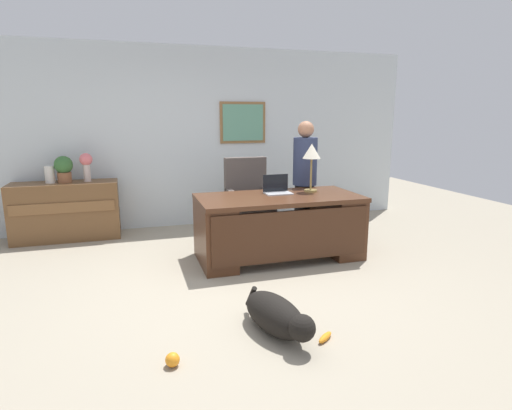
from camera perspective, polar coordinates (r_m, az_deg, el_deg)
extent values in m
plane|color=#9E937F|center=(4.32, -2.44, -10.84)|extent=(12.00, 12.00, 0.00)
cube|color=silver|center=(6.53, -8.42, 9.12)|extent=(7.00, 0.12, 2.70)
cube|color=olive|center=(6.60, -1.83, 11.27)|extent=(0.73, 0.03, 0.64)
cube|color=#5D987D|center=(6.58, -1.78, 11.26)|extent=(0.65, 0.01, 0.56)
cube|color=#4C2B19|center=(4.91, 3.17, 0.99)|extent=(1.92, 0.93, 0.05)
cube|color=#4C2B19|center=(4.79, -5.69, -4.01)|extent=(0.36, 0.87, 0.71)
cube|color=#4C2B19|center=(5.31, 11.05, -2.57)|extent=(0.36, 0.87, 0.71)
cube|color=#412415|center=(4.59, 5.00, -4.24)|extent=(1.82, 0.04, 0.57)
cube|color=brown|center=(6.29, -24.66, -0.75)|extent=(1.39, 0.48, 0.80)
cube|color=brown|center=(6.03, -25.03, -0.37)|extent=(1.29, 0.02, 0.14)
cube|color=#564C47|center=(5.81, -0.82, -0.91)|extent=(0.60, 0.58, 0.18)
cylinder|color=black|center=(5.86, -0.82, -3.10)|extent=(0.10, 0.10, 0.28)
cylinder|color=black|center=(5.89, -0.81, -4.18)|extent=(0.52, 0.52, 0.05)
cube|color=#564C47|center=(5.95, -1.48, 3.47)|extent=(0.60, 0.12, 0.65)
cube|color=#564C47|center=(5.70, -3.34, 0.87)|extent=(0.08, 0.50, 0.22)
cube|color=#564C47|center=(5.84, 1.62, 1.17)|extent=(0.08, 0.50, 0.22)
cylinder|color=#262323|center=(5.71, 6.59, -1.04)|extent=(0.26, 0.26, 0.78)
cylinder|color=navy|center=(5.59, 6.77, 5.98)|extent=(0.32, 0.32, 0.63)
sphere|color=#B07657|center=(5.56, 6.88, 10.30)|extent=(0.21, 0.21, 0.21)
ellipsoid|color=black|center=(3.39, 2.55, -14.80)|extent=(0.48, 0.75, 0.30)
sphere|color=black|center=(3.13, 6.36, -16.49)|extent=(0.20, 0.20, 0.20)
cylinder|color=black|center=(3.64, -0.67, -12.45)|extent=(0.08, 0.15, 0.21)
cube|color=#B2B5BA|center=(5.01, 3.08, 1.61)|extent=(0.32, 0.22, 0.01)
cube|color=black|center=(5.09, 2.69, 3.06)|extent=(0.32, 0.01, 0.21)
cylinder|color=#9E8447|center=(5.21, 7.52, 1.98)|extent=(0.16, 0.16, 0.02)
cylinder|color=#9E8447|center=(5.18, 7.58, 4.23)|extent=(0.02, 0.02, 0.39)
cone|color=silver|center=(5.14, 7.67, 7.37)|extent=(0.22, 0.22, 0.18)
cylinder|color=beige|center=(6.17, -22.22, 4.10)|extent=(0.09, 0.09, 0.24)
sphere|color=#E56E73|center=(6.15, -22.36, 5.83)|extent=(0.17, 0.17, 0.17)
cylinder|color=silver|center=(6.23, -26.52, 3.76)|extent=(0.13, 0.13, 0.23)
cylinder|color=brown|center=(6.21, -24.83, 3.48)|extent=(0.18, 0.18, 0.14)
sphere|color=#376733|center=(6.19, -24.97, 5.03)|extent=(0.24, 0.24, 0.24)
sphere|color=orange|center=(3.08, -11.42, -20.14)|extent=(0.10, 0.10, 0.10)
ellipsoid|color=orange|center=(3.37, 9.49, -17.51)|extent=(0.18, 0.15, 0.05)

